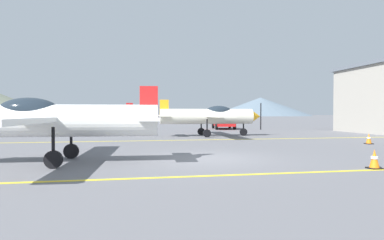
% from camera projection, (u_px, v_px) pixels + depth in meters
% --- Properties ---
extents(ground_plane, '(400.00, 400.00, 0.00)m').
position_uv_depth(ground_plane, '(206.00, 159.00, 12.07)').
color(ground_plane, slate).
extents(apron_line_near, '(80.00, 0.16, 0.01)m').
position_uv_depth(apron_line_near, '(233.00, 175.00, 8.85)').
color(apron_line_near, yellow).
rests_on(apron_line_near, ground_plane).
extents(apron_line_far, '(80.00, 0.16, 0.01)m').
position_uv_depth(apron_line_far, '(177.00, 140.00, 20.01)').
color(apron_line_far, yellow).
rests_on(apron_line_far, ground_plane).
extents(airplane_near, '(7.58, 8.72, 2.61)m').
position_uv_depth(airplane_near, '(48.00, 119.00, 10.87)').
color(airplane_near, white).
rests_on(airplane_near, ground_plane).
extents(airplane_mid, '(7.53, 8.69, 2.61)m').
position_uv_depth(airplane_mid, '(211.00, 116.00, 23.54)').
color(airplane_mid, silver).
rests_on(airplane_mid, ground_plane).
extents(airplane_far, '(7.60, 8.73, 2.61)m').
position_uv_depth(airplane_far, '(92.00, 115.00, 29.55)').
color(airplane_far, silver).
rests_on(airplane_far, ground_plane).
extents(car_sedan, '(2.43, 4.49, 1.62)m').
position_uv_depth(car_sedan, '(223.00, 121.00, 33.90)').
color(car_sedan, red).
rests_on(car_sedan, ground_plane).
extents(traffic_cone_front, '(0.36, 0.36, 0.59)m').
position_uv_depth(traffic_cone_front, '(369.00, 139.00, 17.65)').
color(traffic_cone_front, black).
rests_on(traffic_cone_front, ground_plane).
extents(traffic_cone_side, '(0.36, 0.36, 0.59)m').
position_uv_depth(traffic_cone_side, '(374.00, 159.00, 9.85)').
color(traffic_cone_side, black).
rests_on(traffic_cone_side, ground_plane).
extents(hill_centerleft, '(53.80, 53.80, 9.91)m').
position_uv_depth(hill_centerleft, '(261.00, 107.00, 176.52)').
color(hill_centerleft, slate).
rests_on(hill_centerleft, ground_plane).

